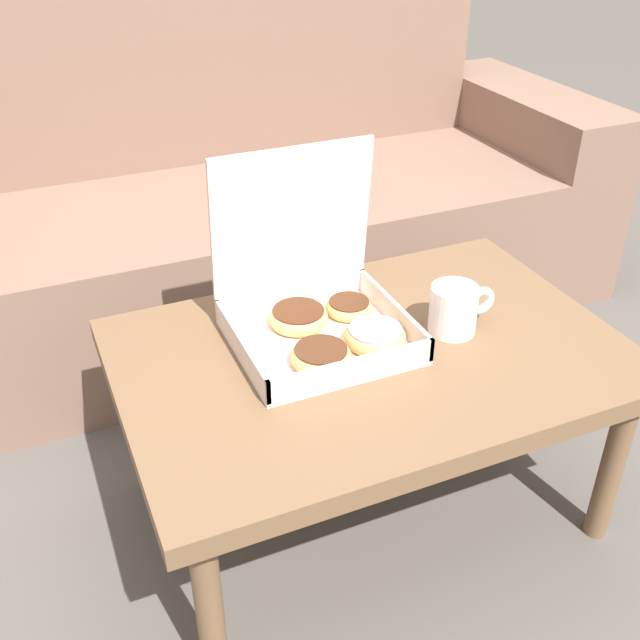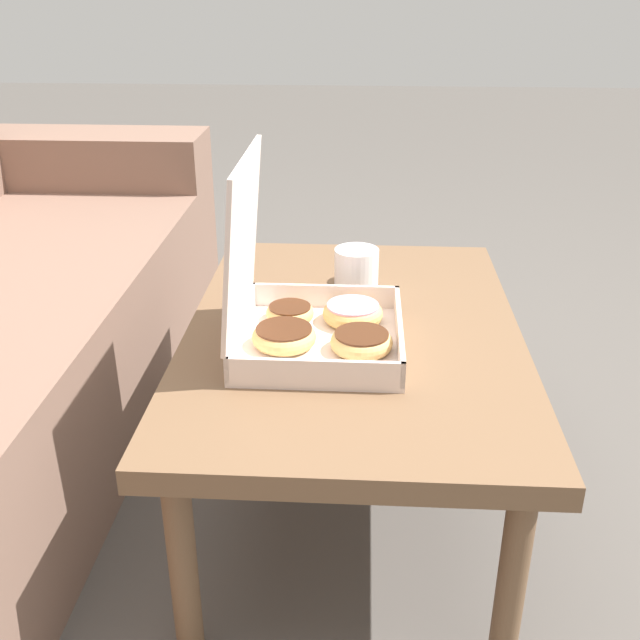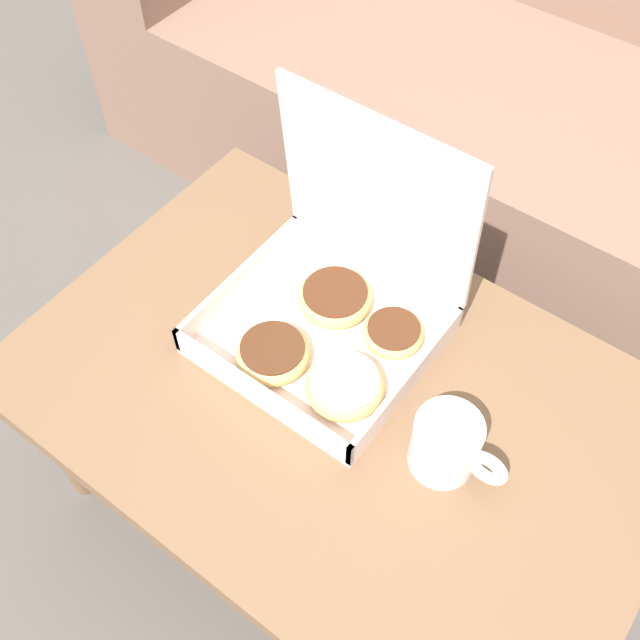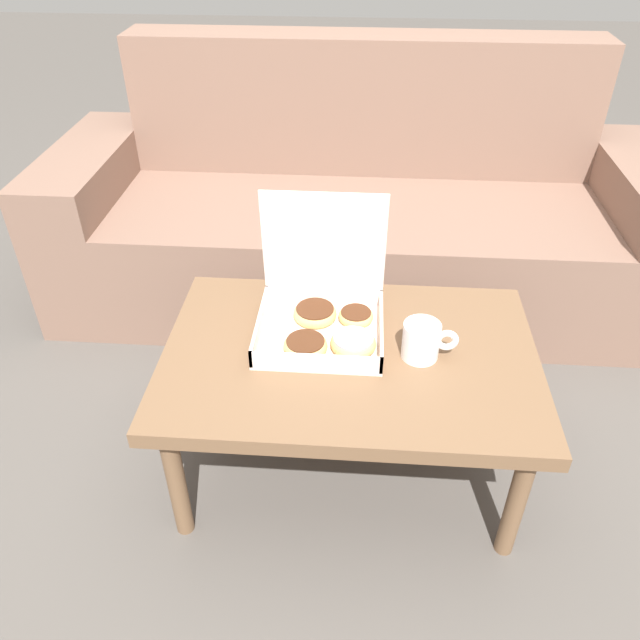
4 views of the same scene
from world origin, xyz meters
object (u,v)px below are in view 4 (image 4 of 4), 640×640
(coffee_mug, at_px, (423,341))
(couch, at_px, (358,217))
(coffee_table, at_px, (349,365))
(pastry_box, at_px, (326,314))

(coffee_mug, bearing_deg, couch, 100.70)
(coffee_table, relative_size, coffee_mug, 6.84)
(pastry_box, bearing_deg, couch, 85.55)
(couch, bearing_deg, coffee_mug, -79.30)
(coffee_table, xyz_separation_m, pastry_box, (-0.06, 0.08, 0.10))
(couch, relative_size, coffee_table, 2.37)
(coffee_table, relative_size, pastry_box, 2.71)
(coffee_table, bearing_deg, pastry_box, 129.58)
(couch, height_order, pastry_box, couch)
(coffee_mug, bearing_deg, pastry_box, 161.27)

